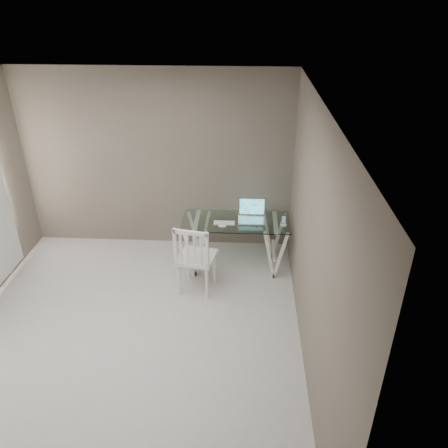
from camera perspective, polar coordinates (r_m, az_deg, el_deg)
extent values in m
plane|color=beige|center=(5.38, -12.32, -14.44)|extent=(4.50, 4.50, 0.00)
cube|color=white|center=(4.09, -16.30, 14.57)|extent=(4.00, 4.50, 0.02)
cube|color=#665B50|center=(6.56, -8.77, 8.04)|extent=(4.00, 0.02, 2.70)
cube|color=#665B50|center=(3.03, -26.51, -23.98)|extent=(4.00, 0.02, 2.70)
cube|color=#665B50|center=(4.45, 11.49, -2.68)|extent=(0.02, 4.50, 2.70)
cube|color=silver|center=(6.09, 1.56, 0.40)|extent=(1.50, 0.70, 0.01)
cube|color=white|center=(6.31, -3.48, -2.49)|extent=(0.24, 0.62, 0.72)
cube|color=white|center=(6.29, 6.53, -2.76)|extent=(0.24, 0.62, 0.72)
cube|color=white|center=(5.75, -3.58, -4.33)|extent=(0.54, 0.54, 0.04)
cylinder|color=white|center=(5.80, -5.84, -7.19)|extent=(0.04, 0.04, 0.47)
cylinder|color=white|center=(5.70, -2.26, -7.76)|extent=(0.04, 0.04, 0.47)
cylinder|color=white|center=(6.09, -4.67, -5.21)|extent=(0.04, 0.04, 0.47)
cylinder|color=white|center=(6.00, -1.26, -5.71)|extent=(0.04, 0.04, 0.47)
cube|color=white|center=(5.44, -4.34, -3.23)|extent=(0.46, 0.12, 0.52)
cube|color=#BBBBC0|center=(6.09, 3.63, 0.51)|extent=(0.38, 0.27, 0.02)
cube|color=#19D899|center=(6.17, 3.66, 2.30)|extent=(0.38, 0.07, 0.25)
cube|color=silver|center=(6.02, 0.02, 0.15)|extent=(0.31, 0.13, 0.01)
ellipsoid|color=white|center=(5.91, -0.22, -0.25)|extent=(0.11, 0.07, 0.04)
cube|color=white|center=(6.02, 7.76, -0.08)|extent=(0.08, 0.08, 0.02)
cube|color=black|center=(6.00, 7.80, 0.57)|extent=(0.06, 0.03, 0.13)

